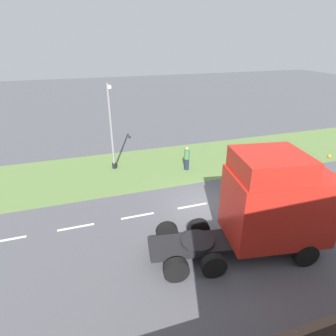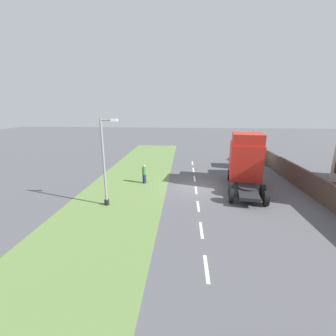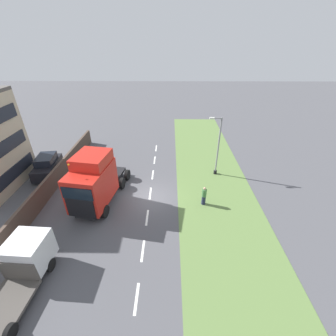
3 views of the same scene
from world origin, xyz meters
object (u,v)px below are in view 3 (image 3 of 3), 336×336
object	(u,v)px
lamp_post	(217,150)
pedestrian	(204,196)
lorry_cab	(94,182)
flatbed_truck	(25,262)
parked_car	(47,166)

from	to	relation	value
lamp_post	pedestrian	size ratio (longest dim) A/B	3.49
lorry_cab	lamp_post	world-z (taller)	lamp_post
lorry_cab	flatbed_truck	world-z (taller)	lorry_cab
lorry_cab	pedestrian	distance (m)	9.12
flatbed_truck	pedestrian	distance (m)	13.10
flatbed_truck	pedestrian	size ratio (longest dim) A/B	3.56
lorry_cab	pedestrian	bearing A→B (deg)	-169.45
parked_car	flatbed_truck	bearing A→B (deg)	102.55
flatbed_truck	pedestrian	bearing A→B (deg)	34.90
lorry_cab	flatbed_truck	xyz separation A→B (m)	(2.17, 6.65, -1.04)
flatbed_truck	parked_car	xyz separation A→B (m)	(4.29, -11.52, -0.31)
lorry_cab	lamp_post	bearing A→B (deg)	-145.17
pedestrian	lamp_post	bearing A→B (deg)	-109.70
lamp_post	flatbed_truck	bearing A→B (deg)	42.38
lorry_cab	lamp_post	size ratio (longest dim) A/B	1.29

